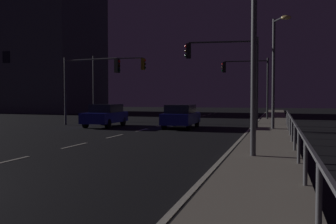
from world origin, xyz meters
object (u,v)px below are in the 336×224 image
at_px(traffic_light_near_left, 116,75).
at_px(traffic_light_far_center, 89,76).
at_px(traffic_light_overhead_east, 225,64).
at_px(car, 181,116).
at_px(building_distant, 11,14).
at_px(car_oncoming, 105,115).
at_px(street_lamp_mid_block, 276,62).
at_px(traffic_light_mid_right, 247,76).
at_px(street_lamp_median, 265,11).

bearing_deg(traffic_light_near_left, traffic_light_far_center, -87.72).
relative_size(traffic_light_overhead_east, traffic_light_far_center, 1.13).
relative_size(car, traffic_light_overhead_east, 0.79).
bearing_deg(car, building_distant, 144.58).
relative_size(car_oncoming, street_lamp_mid_block, 0.68).
xyz_separation_m(car, traffic_light_overhead_east, (2.95, -0.29, 3.32)).
height_order(traffic_light_near_left, street_lamp_mid_block, street_lamp_mid_block).
xyz_separation_m(traffic_light_mid_right, street_lamp_mid_block, (2.56, -11.18, 0.18)).
relative_size(traffic_light_overhead_east, traffic_light_mid_right, 1.03).
bearing_deg(street_lamp_median, street_lamp_mid_block, 88.63).
distance_m(traffic_light_far_center, traffic_light_mid_right, 14.63).
relative_size(traffic_light_overhead_east, street_lamp_mid_block, 0.85).
distance_m(car, traffic_light_overhead_east, 4.45).
distance_m(car, traffic_light_far_center, 7.43).
xyz_separation_m(car, traffic_light_far_center, (-6.89, 0.25, 2.76)).
height_order(car_oncoming, traffic_light_far_center, traffic_light_far_center).
bearing_deg(car_oncoming, traffic_light_far_center, 163.10).
xyz_separation_m(car_oncoming, traffic_light_far_center, (-1.48, 0.45, 2.76)).
xyz_separation_m(traffic_light_far_center, building_distant, (-24.95, 22.39, 10.85)).
bearing_deg(street_lamp_mid_block, building_distant, 148.46).
height_order(car, traffic_light_mid_right, traffic_light_mid_right).
distance_m(car, street_lamp_median, 13.46).
xyz_separation_m(traffic_light_mid_right, traffic_light_near_left, (-10.53, -5.36, -0.00)).
bearing_deg(car, traffic_light_overhead_east, -5.60).
relative_size(traffic_light_overhead_east, building_distant, 0.20).
bearing_deg(car, street_lamp_median, -63.53).
distance_m(car_oncoming, building_distant, 37.50).
xyz_separation_m(traffic_light_far_center, street_lamp_mid_block, (12.89, -0.83, 0.59)).
relative_size(traffic_light_overhead_east, street_lamp_median, 0.73).
bearing_deg(street_lamp_mid_block, car_oncoming, 178.09).
bearing_deg(traffic_light_overhead_east, car_oncoming, 179.40).
bearing_deg(building_distant, street_lamp_median, -42.28).
xyz_separation_m(car_oncoming, street_lamp_median, (11.15, -11.32, 3.94)).
distance_m(street_lamp_median, building_distant, 51.70).
relative_size(car, traffic_light_near_left, 0.79).
distance_m(traffic_light_overhead_east, street_lamp_mid_block, 3.06).
xyz_separation_m(car, traffic_light_mid_right, (3.44, 10.60, 3.18)).
xyz_separation_m(traffic_light_far_center, traffic_light_mid_right, (10.33, 10.35, 0.41)).
xyz_separation_m(traffic_light_far_center, street_lamp_median, (12.63, -11.77, 1.18)).
bearing_deg(street_lamp_median, traffic_light_far_center, 137.01).
height_order(traffic_light_mid_right, street_lamp_mid_block, street_lamp_mid_block).
height_order(car_oncoming, street_lamp_median, street_lamp_median).
distance_m(car_oncoming, traffic_light_near_left, 6.52).
bearing_deg(traffic_light_overhead_east, traffic_light_mid_right, 87.44).
bearing_deg(car, traffic_light_near_left, 143.51).
distance_m(traffic_light_overhead_east, street_lamp_median, 11.59).
xyz_separation_m(traffic_light_near_left, building_distant, (-24.75, 17.40, 10.44)).
bearing_deg(traffic_light_far_center, building_distant, 138.09).
bearing_deg(car_oncoming, traffic_light_mid_right, 50.69).
distance_m(traffic_light_near_left, street_lamp_mid_block, 14.33).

